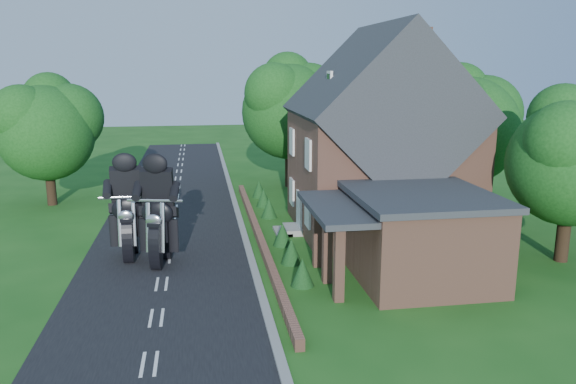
{
  "coord_description": "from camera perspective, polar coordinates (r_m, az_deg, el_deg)",
  "views": [
    {
      "loc": [
        1.56,
        -20.71,
        8.16
      ],
      "look_at": [
        5.37,
        2.87,
        2.8
      ],
      "focal_mm": 35.0,
      "sensor_mm": 36.0,
      "label": 1
    }
  ],
  "objects": [
    {
      "name": "garden_wall",
      "position": [
        27.05,
        -2.97,
        -4.48
      ],
      "size": [
        0.3,
        22.0,
        0.4
      ],
      "primitive_type": "cube",
      "color": "#935F4B",
      "rests_on": "ground"
    },
    {
      "name": "shrub_a",
      "position": [
        21.45,
        1.47,
        -8.13
      ],
      "size": [
        0.9,
        0.9,
        1.1
      ],
      "primitive_type": "cone",
      "color": "#113514",
      "rests_on": "ground"
    },
    {
      "name": "kerb",
      "position": [
        22.33,
        -3.23,
        -8.64
      ],
      "size": [
        0.3,
        80.0,
        0.12
      ],
      "primitive_type": "cube",
      "color": "gray",
      "rests_on": "ground"
    },
    {
      "name": "house",
      "position": [
        28.42,
        9.26,
        4.76
      ],
      "size": [
        9.54,
        8.64,
        10.24
      ],
      "color": "#935F4B",
      "rests_on": "ground"
    },
    {
      "name": "ground",
      "position": [
        22.31,
        -12.71,
        -9.13
      ],
      "size": [
        120.0,
        120.0,
        0.0
      ],
      "primitive_type": "plane",
      "color": "#1C5116",
      "rests_on": "ground"
    },
    {
      "name": "annex",
      "position": [
        22.5,
        12.94,
        -4.19
      ],
      "size": [
        7.05,
        5.94,
        3.44
      ],
      "color": "#935F4B",
      "rests_on": "ground"
    },
    {
      "name": "tree_behind_house",
      "position": [
        39.0,
        9.85,
        9.62
      ],
      "size": [
        7.81,
        7.2,
        10.08
      ],
      "color": "black",
      "rests_on": "ground"
    },
    {
      "name": "tree_far_road",
      "position": [
        35.97,
        -22.82,
        6.37
      ],
      "size": [
        6.08,
        5.6,
        7.84
      ],
      "color": "black",
      "rests_on": "ground"
    },
    {
      "name": "shrub_c",
      "position": [
        26.12,
        -0.55,
        -4.29
      ],
      "size": [
        0.9,
        0.9,
        1.1
      ],
      "primitive_type": "cone",
      "color": "#113514",
      "rests_on": "ground"
    },
    {
      "name": "shrub_b",
      "position": [
        23.77,
        0.36,
        -6.02
      ],
      "size": [
        0.9,
        0.9,
        1.1
      ],
      "primitive_type": "cone",
      "color": "#113514",
      "rests_on": "ground"
    },
    {
      "name": "shrub_d",
      "position": [
        30.89,
        -1.95,
        -1.62
      ],
      "size": [
        0.9,
        0.9,
        1.1
      ],
      "primitive_type": "cone",
      "color": "#113514",
      "rests_on": "ground"
    },
    {
      "name": "road",
      "position": [
        22.31,
        -12.71,
        -9.11
      ],
      "size": [
        7.0,
        80.0,
        0.02
      ],
      "primitive_type": "cube",
      "color": "black",
      "rests_on": "ground"
    },
    {
      "name": "tree_house_right",
      "position": [
        33.11,
        18.11,
        6.87
      ],
      "size": [
        6.51,
        6.0,
        8.4
      ],
      "color": "black",
      "rests_on": "ground"
    },
    {
      "name": "motorcycle_follow",
      "position": [
        25.28,
        -15.75,
        -5.02
      ],
      "size": [
        0.39,
        1.5,
        1.39
      ],
      "primitive_type": null,
      "rotation": [
        0.0,
        0.0,
        3.13
      ],
      "color": "black",
      "rests_on": "ground"
    },
    {
      "name": "motorcycle_lead",
      "position": [
        24.15,
        -12.82,
        -5.64
      ],
      "size": [
        0.72,
        1.58,
        1.42
      ],
      "primitive_type": null,
      "rotation": [
        0.0,
        0.0,
        2.92
      ],
      "color": "black",
      "rests_on": "ground"
    },
    {
      "name": "shrub_f",
      "position": [
        35.73,
        -2.96,
        0.33
      ],
      "size": [
        0.9,
        0.9,
        1.1
      ],
      "primitive_type": "cone",
      "color": "#113514",
      "rests_on": "ground"
    },
    {
      "name": "tree_behind_left",
      "position": [
        38.48,
        0.72,
        9.03
      ],
      "size": [
        6.94,
        6.4,
        9.16
      ],
      "color": "black",
      "rests_on": "ground"
    },
    {
      "name": "shrub_e",
      "position": [
        33.3,
        -2.49,
        -0.58
      ],
      "size": [
        0.9,
        0.9,
        1.1
      ],
      "primitive_type": "cone",
      "color": "#113514",
      "rests_on": "ground"
    }
  ]
}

